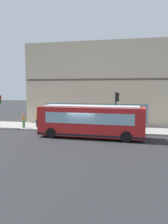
# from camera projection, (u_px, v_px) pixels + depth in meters

# --- Properties ---
(ground) EXTENTS (120.00, 120.00, 0.00)m
(ground) POSITION_uv_depth(u_px,v_px,m) (83.00, 138.00, 21.01)
(ground) COLOR #262628
(sidewalk_curb) EXTENTS (4.63, 40.00, 0.15)m
(sidewalk_curb) POSITION_uv_depth(u_px,v_px,m) (92.00, 128.00, 25.78)
(sidewalk_curb) COLOR gray
(sidewalk_curb) RESTS_ON ground
(building_corner) EXTENTS (7.91, 18.50, 10.51)m
(building_corner) POSITION_uv_depth(u_px,v_px,m) (99.00, 84.00, 31.30)
(building_corner) COLOR beige
(building_corner) RESTS_ON ground
(city_bus_nearside) EXTENTS (2.90, 10.13, 3.07)m
(city_bus_nearside) POSITION_uv_depth(u_px,v_px,m) (91.00, 121.00, 21.18)
(city_bus_nearside) COLOR red
(city_bus_nearside) RESTS_ON ground
(traffic_light_near_corner) EXTENTS (0.32, 0.49, 4.19)m
(traffic_light_near_corner) POSITION_uv_depth(u_px,v_px,m) (117.00, 104.00, 23.10)
(traffic_light_near_corner) COLOR black
(traffic_light_near_corner) RESTS_ON sidewalk_curb
(fire_hydrant) EXTENTS (0.35, 0.35, 0.74)m
(fire_hydrant) POSITION_uv_depth(u_px,v_px,m) (139.00, 125.00, 25.53)
(fire_hydrant) COLOR yellow
(fire_hydrant) RESTS_ON sidewalk_curb
(pedestrian_walking_along_curb) EXTENTS (0.32, 0.32, 1.81)m
(pedestrian_walking_along_curb) POSITION_uv_depth(u_px,v_px,m) (37.00, 118.00, 26.39)
(pedestrian_walking_along_curb) COLOR black
(pedestrian_walking_along_curb) RESTS_ON sidewalk_curb
(pedestrian_near_building_entrance) EXTENTS (0.32, 0.32, 1.70)m
(pedestrian_near_building_entrance) POSITION_uv_depth(u_px,v_px,m) (24.00, 119.00, 25.61)
(pedestrian_near_building_entrance) COLOR #3F8C4C
(pedestrian_near_building_entrance) RESTS_ON sidewalk_curb
(newspaper_vending_box) EXTENTS (0.44, 0.43, 0.90)m
(newspaper_vending_box) POSITION_uv_depth(u_px,v_px,m) (108.00, 125.00, 24.96)
(newspaper_vending_box) COLOR #BF3F19
(newspaper_vending_box) RESTS_ON sidewalk_curb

